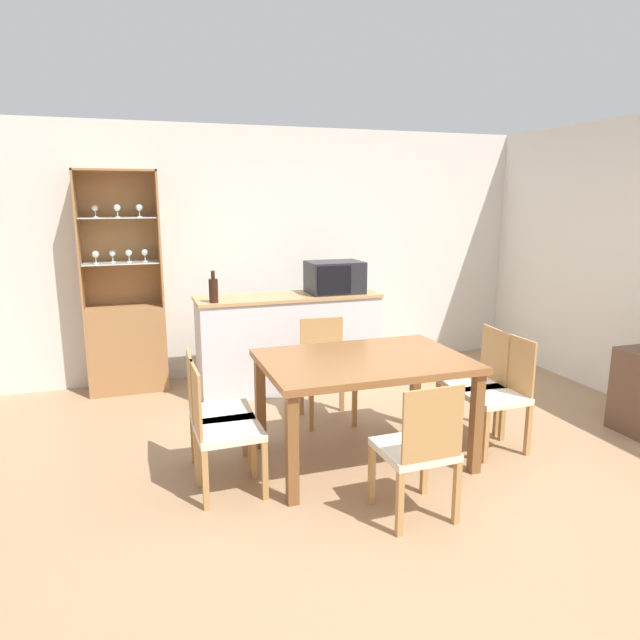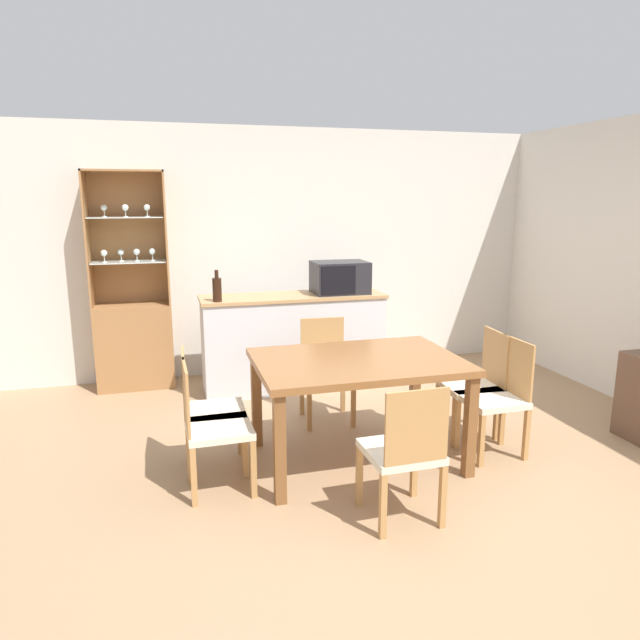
# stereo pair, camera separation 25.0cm
# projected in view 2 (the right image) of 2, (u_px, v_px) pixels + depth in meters

# --- Properties ---
(ground_plane) EXTENTS (18.00, 18.00, 0.00)m
(ground_plane) POSITION_uv_depth(u_px,v_px,m) (397.00, 473.00, 3.90)
(ground_plane) COLOR #A37F5B
(wall_back) EXTENTS (6.80, 0.06, 2.55)m
(wall_back) POSITION_uv_depth(u_px,v_px,m) (304.00, 252.00, 6.11)
(wall_back) COLOR silver
(wall_back) RESTS_ON ground_plane
(kitchen_counter) EXTENTS (1.77, 0.53, 0.93)m
(kitchen_counter) POSITION_uv_depth(u_px,v_px,m) (293.00, 342.00, 5.56)
(kitchen_counter) COLOR silver
(kitchen_counter) RESTS_ON ground_plane
(display_cabinet) EXTENTS (0.73, 0.39, 2.09)m
(display_cabinet) POSITION_uv_depth(u_px,v_px,m) (134.00, 327.00, 5.59)
(display_cabinet) COLOR #A37042
(display_cabinet) RESTS_ON ground_plane
(dining_table) EXTENTS (1.41, 0.98, 0.75)m
(dining_table) POSITION_uv_depth(u_px,v_px,m) (358.00, 371.00, 3.96)
(dining_table) COLOR brown
(dining_table) RESTS_ON ground_plane
(dining_chair_side_right_far) EXTENTS (0.43, 0.43, 0.85)m
(dining_chair_side_right_far) POSITION_uv_depth(u_px,v_px,m) (476.00, 385.00, 4.41)
(dining_chair_side_right_far) COLOR beige
(dining_chair_side_right_far) RESTS_ON ground_plane
(dining_chair_head_near) EXTENTS (0.41, 0.41, 0.85)m
(dining_chair_head_near) POSITION_uv_depth(u_px,v_px,m) (404.00, 452.00, 3.25)
(dining_chair_head_near) COLOR beige
(dining_chair_head_near) RESTS_ON ground_plane
(dining_chair_side_left_far) EXTENTS (0.42, 0.42, 0.85)m
(dining_chair_side_left_far) POSITION_uv_depth(u_px,v_px,m) (208.00, 410.00, 3.88)
(dining_chair_side_left_far) COLOR beige
(dining_chair_side_left_far) RESTS_ON ground_plane
(dining_chair_side_right_near) EXTENTS (0.41, 0.41, 0.85)m
(dining_chair_side_right_near) POSITION_uv_depth(u_px,v_px,m) (497.00, 397.00, 4.14)
(dining_chair_side_right_near) COLOR beige
(dining_chair_side_right_near) RESTS_ON ground_plane
(dining_chair_side_left_near) EXTENTS (0.41, 0.41, 0.85)m
(dining_chair_side_left_near) POSITION_uv_depth(u_px,v_px,m) (212.00, 427.00, 3.60)
(dining_chair_side_left_near) COLOR beige
(dining_chair_side_left_near) RESTS_ON ground_plane
(dining_chair_head_far) EXTENTS (0.43, 0.43, 0.85)m
(dining_chair_head_far) POSITION_uv_depth(u_px,v_px,m) (326.00, 371.00, 4.77)
(dining_chair_head_far) COLOR beige
(dining_chair_head_far) RESTS_ON ground_plane
(microwave) EXTENTS (0.53, 0.39, 0.31)m
(microwave) POSITION_uv_depth(u_px,v_px,m) (340.00, 277.00, 5.54)
(microwave) COLOR #232328
(microwave) RESTS_ON kitchen_counter
(wine_bottle) EXTENTS (0.08, 0.08, 0.29)m
(wine_bottle) POSITION_uv_depth(u_px,v_px,m) (217.00, 289.00, 5.09)
(wine_bottle) COLOR black
(wine_bottle) RESTS_ON kitchen_counter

